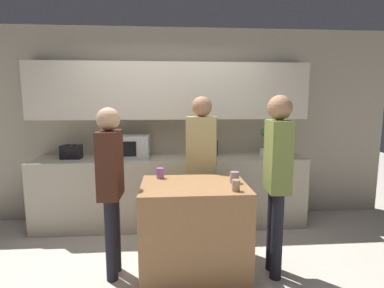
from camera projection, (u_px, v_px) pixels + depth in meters
ground_plane at (173, 284)px, 2.80m from camera, size 14.00×14.00×0.00m
back_wall at (170, 112)px, 4.22m from camera, size 6.40×0.40×2.70m
back_counter at (171, 191)px, 4.11m from camera, size 3.60×0.62×0.94m
kitchen_island at (194, 229)px, 2.91m from camera, size 1.01×0.74×0.91m
microwave at (130, 147)px, 3.99m from camera, size 0.52×0.39×0.30m
toaster at (71, 152)px, 3.94m from camera, size 0.26×0.16×0.18m
potted_plant at (265, 142)px, 4.12m from camera, size 0.14×0.14×0.40m
bottle_0 at (203, 150)px, 3.99m from camera, size 0.08×0.08×0.29m
bottle_1 at (208, 150)px, 4.09m from camera, size 0.08×0.08×0.22m
bottle_2 at (215, 148)px, 4.13m from camera, size 0.07×0.07×0.30m
cup_0 at (160, 173)px, 3.06m from camera, size 0.08×0.08×0.11m
cup_1 at (236, 185)px, 2.62m from camera, size 0.07×0.07×0.10m
cup_2 at (234, 177)px, 2.88m from camera, size 0.09×0.09×0.11m
person_left at (202, 157)px, 3.46m from camera, size 0.37×0.26×1.75m
person_center at (111, 179)px, 2.81m from camera, size 0.22×0.35×1.64m
person_right at (277, 170)px, 2.82m from camera, size 0.23×0.35×1.75m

